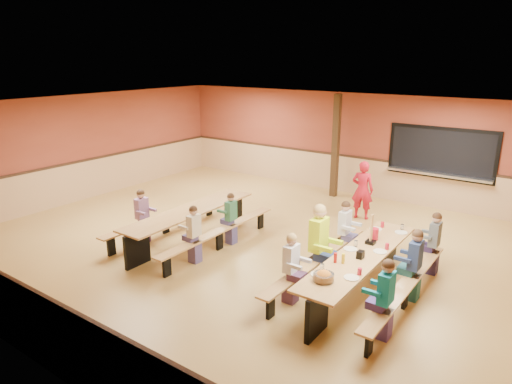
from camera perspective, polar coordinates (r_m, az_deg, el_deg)
The scene contains 23 objects.
ground at distance 10.18m, azimuth -0.45°, elevation -6.60°, with size 12.00×12.00×0.00m, color olive.
room_envelope at distance 9.93m, azimuth -0.45°, elevation -2.93°, with size 12.04×10.04×3.02m.
kitchen_pass_through at distance 13.11m, azimuth 22.10°, elevation 4.30°, with size 2.78×0.28×1.38m.
structural_post at distance 13.49m, azimuth 9.92°, elevation 5.65°, with size 0.18×0.18×3.00m, color black.
cafeteria_table_main at distance 8.21m, azimuth 12.84°, elevation -8.99°, with size 1.91×3.70×0.74m.
cafeteria_table_second at distance 10.31m, azimuth -8.16°, elevation -3.33°, with size 1.91×3.70×0.74m.
seated_child_white_left at distance 7.74m, azimuth 4.39°, elevation -9.55°, with size 0.37×0.31×1.22m, color silver, non-canonical shape.
seated_adult_yellow at distance 8.45m, azimuth 7.80°, elevation -6.42°, with size 0.49×0.40×1.46m, color #D2F91B, non-canonical shape.
seated_child_grey_left at distance 9.43m, azimuth 10.99°, elevation -4.82°, with size 0.38×0.31×1.23m, color silver, non-canonical shape.
seated_child_teal_right at distance 7.06m, azimuth 15.85°, elevation -12.84°, with size 0.38×0.31×1.24m, color #107C97, non-canonical shape.
seated_child_navy_right at distance 8.23m, azimuth 19.18°, elevation -8.67°, with size 0.39×0.32×1.25m, color navy, non-canonical shape.
seated_child_char_right at distance 9.32m, azimuth 21.34°, elevation -6.05°, with size 0.37×0.30×1.21m, color #51585C, non-canonical shape.
seated_child_purple_sec at distance 10.42m, azimuth -14.03°, elevation -2.99°, with size 0.37×0.30×1.21m, color #956A9E, non-canonical shape.
seated_child_green_sec at distance 10.07m, azimuth -3.14°, elevation -3.39°, with size 0.34×0.28×1.15m, color #2F6949, non-canonical shape.
seated_child_tan_sec at distance 9.23m, azimuth -7.73°, elevation -5.32°, with size 0.35×0.29×1.18m, color beige, non-canonical shape.
standing_woman at distance 11.88m, azimuth 13.16°, elevation 0.26°, with size 0.55×0.36×1.51m, color red.
punch_pitcher at distance 8.77m, azimuth 14.56°, elevation -5.10°, with size 0.16×0.16×0.22m, color red.
chip_bowl at distance 7.10m, azimuth 8.46°, elevation -10.38°, with size 0.32×0.32×0.15m, color orange, non-canonical shape.
napkin_dispenser at distance 7.96m, azimuth 12.92°, elevation -7.64°, with size 0.10×0.14×0.13m, color black.
condiment_mustard at distance 7.71m, azimuth 10.85°, elevation -8.16°, with size 0.06×0.06×0.17m, color yellow.
condiment_ketchup at distance 7.71m, azimuth 9.89°, elevation -8.10°, with size 0.06×0.06×0.17m, color #B2140F.
table_paddle at distance 8.56m, azimuth 14.18°, elevation -5.43°, with size 0.16×0.16×0.56m.
place_settings at distance 8.10m, azimuth 12.96°, elevation -7.27°, with size 0.65×3.30×0.11m, color beige, non-canonical shape.
Camera 1 is at (5.50, -7.57, 4.02)m, focal length 32.00 mm.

